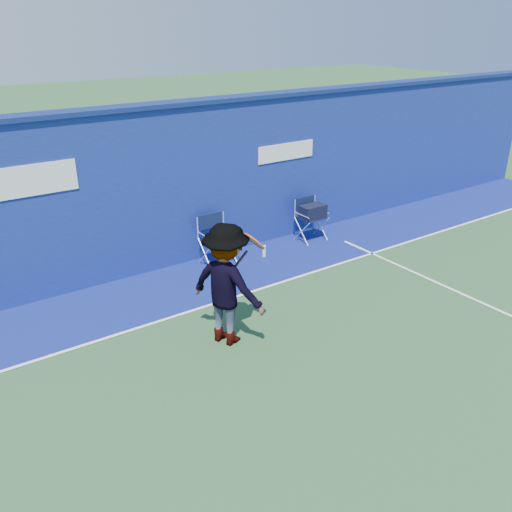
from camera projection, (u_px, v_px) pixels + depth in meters
ground at (298, 430)px, 6.37m from camera, size 80.00×80.00×0.00m
stadium_wall at (118, 195)px, 9.66m from camera, size 24.00×0.50×3.08m
out_of_bounds_strip at (151, 295)px, 9.45m from camera, size 24.00×1.80×0.01m
court_lines at (269, 402)px, 6.81m from camera, size 24.00×12.00×0.01m
directors_chair_left at (218, 249)px, 10.57m from camera, size 0.58×0.52×0.97m
directors_chair_right at (311, 223)px, 11.69m from camera, size 0.55×0.49×0.92m
water_bottle at (264, 251)px, 10.95m from camera, size 0.07×0.07×0.24m
tennis_player at (227, 284)px, 7.79m from camera, size 1.10×1.37×1.85m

